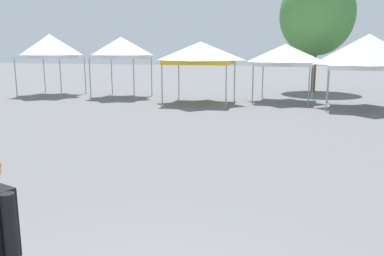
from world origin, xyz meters
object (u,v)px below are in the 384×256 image
Objects in this scene: canopy_tent_behind_center at (50,46)px; canopy_tent_far_right at (368,52)px; canopy_tent_behind_left at (121,48)px; canopy_tent_left_of_center at (200,53)px; canopy_tent_far_left at (285,55)px; tree_behind_tents_center at (317,15)px.

canopy_tent_behind_center is 1.00× the size of canopy_tent_far_right.
canopy_tent_behind_left reaches higher than canopy_tent_left_of_center.
canopy_tent_far_left is 6.27m from tree_behind_tents_center.
canopy_tent_behind_center reaches higher than canopy_tent_far_left.
canopy_tent_far_left is at bearing 25.93° from canopy_tent_left_of_center.
canopy_tent_left_of_center is at bearing -5.59° from canopy_tent_behind_center.
canopy_tent_behind_left is at bearing 176.00° from canopy_tent_far_right.
canopy_tent_left_of_center reaches higher than canopy_tent_far_left.
canopy_tent_far_right is (3.77, -1.60, 0.17)m from canopy_tent_far_left.
canopy_tent_left_of_center is 0.47× the size of tree_behind_tents_center.
canopy_tent_far_right is at bearing -72.28° from tree_behind_tents_center.
canopy_tent_left_of_center is 9.62m from tree_behind_tents_center.
canopy_tent_far_right is (7.79, 0.35, 0.07)m from canopy_tent_left_of_center.
canopy_tent_left_of_center is 0.97× the size of canopy_tent_far_right.
canopy_tent_left_of_center is at bearing -177.41° from canopy_tent_far_right.
canopy_tent_far_left is 4.10m from canopy_tent_far_right.
canopy_tent_left_of_center is (9.49, -0.93, -0.37)m from canopy_tent_behind_center.
tree_behind_tents_center reaches higher than canopy_tent_far_right.
tree_behind_tents_center is (1.48, 5.58, 2.45)m from canopy_tent_far_left.
canopy_tent_behind_center is at bearing -175.92° from canopy_tent_behind_left.
canopy_tent_behind_center is 1.18× the size of canopy_tent_far_left.
canopy_tent_far_left is (4.02, 1.96, -0.10)m from canopy_tent_left_of_center.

